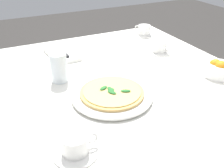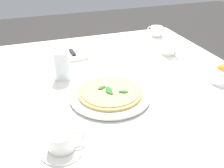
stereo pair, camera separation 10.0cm
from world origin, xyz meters
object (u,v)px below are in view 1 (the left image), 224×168
at_px(water_glass_back_corner, 59,69).
at_px(dinner_knife, 61,51).
at_px(coffee_cup_left_edge, 159,48).
at_px(coffee_cup_far_left, 144,31).
at_px(pizza_plate, 112,95).
at_px(napkin_folded, 62,54).
at_px(citrus_bowl, 219,69).
at_px(pizza, 112,92).
at_px(coffee_cup_near_right, 75,145).

xyz_separation_m(water_glass_back_corner, dinner_knife, (0.26, -0.08, -0.03)).
distance_m(coffee_cup_left_edge, coffee_cup_far_left, 0.28).
distance_m(pizza_plate, napkin_folded, 0.47).
relative_size(coffee_cup_left_edge, citrus_bowl, 0.87).
distance_m(pizza, coffee_cup_far_left, 0.74).
bearing_deg(water_glass_back_corner, napkin_folded, -17.82).
bearing_deg(coffee_cup_far_left, napkin_folded, 99.25).
relative_size(pizza_plate, coffee_cup_far_left, 2.32).
bearing_deg(pizza, napkin_folded, 6.86).
relative_size(coffee_cup_far_left, napkin_folded, 0.57).
relative_size(coffee_cup_left_edge, coffee_cup_far_left, 1.00).
distance_m(pizza, citrus_bowl, 0.51).
distance_m(coffee_cup_left_edge, water_glass_back_corner, 0.56).
bearing_deg(dinner_knife, pizza_plate, -176.27).
distance_m(coffee_cup_far_left, dinner_knife, 0.55).
bearing_deg(dinner_knife, water_glass_back_corner, 159.29).
bearing_deg(pizza, water_glass_back_corner, 32.63).
xyz_separation_m(dinner_knife, citrus_bowl, (-0.51, -0.56, 0.00)).
height_order(coffee_cup_near_right, dinner_knife, coffee_cup_near_right).
height_order(pizza, coffee_cup_far_left, coffee_cup_far_left).
xyz_separation_m(pizza_plate, coffee_cup_far_left, (0.56, -0.49, 0.02)).
relative_size(pizza_plate, coffee_cup_left_edge, 2.32).
distance_m(coffee_cup_near_right, citrus_bowl, 0.74).
relative_size(coffee_cup_far_left, water_glass_back_corner, 1.07).
bearing_deg(napkin_folded, coffee_cup_far_left, -84.20).
bearing_deg(citrus_bowl, coffee_cup_near_right, 104.01).
distance_m(water_glass_back_corner, napkin_folded, 0.27).
xyz_separation_m(pizza_plate, coffee_cup_left_edge, (0.29, -0.41, 0.01)).
relative_size(coffee_cup_left_edge, napkin_folded, 0.57).
bearing_deg(pizza, coffee_cup_left_edge, -55.16).
height_order(pizza_plate, dinner_knife, dinner_knife).
height_order(coffee_cup_far_left, napkin_folded, coffee_cup_far_left).
bearing_deg(water_glass_back_corner, coffee_cup_far_left, -61.34).
bearing_deg(coffee_cup_left_edge, napkin_folded, 69.05).
height_order(pizza_plate, pizza, pizza).
bearing_deg(pizza, coffee_cup_near_right, 134.66).
relative_size(water_glass_back_corner, citrus_bowl, 0.81).
bearing_deg(pizza_plate, coffee_cup_far_left, -41.20).
bearing_deg(coffee_cup_left_edge, citrus_bowl, -164.45).
xyz_separation_m(coffee_cup_left_edge, water_glass_back_corner, (-0.07, 0.55, 0.03)).
relative_size(coffee_cup_left_edge, coffee_cup_near_right, 0.98).
height_order(pizza_plate, water_glass_back_corner, water_glass_back_corner).
distance_m(coffee_cup_far_left, napkin_folded, 0.55).
bearing_deg(coffee_cup_left_edge, pizza_plate, 124.84).
height_order(pizza, coffee_cup_near_right, coffee_cup_near_right).
xyz_separation_m(pizza_plate, citrus_bowl, (-0.03, -0.50, 0.02)).
bearing_deg(napkin_folded, coffee_cup_left_edge, -114.40).
distance_m(pizza, dinner_knife, 0.48).
height_order(dinner_knife, citrus_bowl, citrus_bowl).
bearing_deg(water_glass_back_corner, coffee_cup_left_edge, -82.45).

